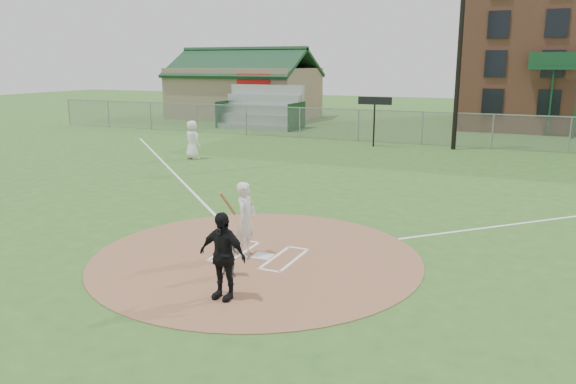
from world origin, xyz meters
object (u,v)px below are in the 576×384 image
at_px(umpire, 222,256).
at_px(batter_at_plate, 246,219).
at_px(catcher, 229,255).
at_px(ondeck_player, 192,140).
at_px(home_plate, 263,256).

bearing_deg(umpire, batter_at_plate, 110.97).
height_order(catcher, umpire, umpire).
height_order(umpire, ondeck_player, ondeck_player).
bearing_deg(home_plate, catcher, -94.07).
distance_m(catcher, umpire, 1.30).
height_order(catcher, ondeck_player, ondeck_player).
relative_size(catcher, umpire, 0.55).
bearing_deg(batter_at_plate, ondeck_player, 128.33).
relative_size(umpire, batter_at_plate, 0.98).
distance_m(ondeck_player, batter_at_plate, 15.47).
xyz_separation_m(umpire, batter_at_plate, (-0.82, 2.59, 0.02)).
bearing_deg(batter_at_plate, catcher, -77.14).
xyz_separation_m(ondeck_player, batter_at_plate, (9.60, -12.14, -0.00)).
distance_m(home_plate, ondeck_player, 15.74).
height_order(home_plate, ondeck_player, ondeck_player).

